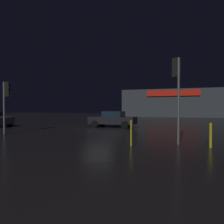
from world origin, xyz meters
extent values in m
plane|color=black|center=(0.00, 0.00, 0.00)|extent=(120.00, 120.00, 0.00)
cube|color=#33383D|center=(5.41, 31.40, 2.88)|extent=(21.14, 8.15, 5.76)
cube|color=red|center=(5.41, 27.17, 4.87)|extent=(10.30, 0.24, 1.18)
cylinder|color=#595B60|center=(6.56, -5.99, 2.13)|extent=(0.11, 0.11, 4.26)
cube|color=black|center=(6.45, -5.88, 3.79)|extent=(0.41, 0.41, 0.94)
sphere|color=black|center=(6.33, -5.77, 4.07)|extent=(0.20, 0.20, 0.20)
sphere|color=black|center=(6.33, -5.77, 3.79)|extent=(0.20, 0.20, 0.20)
sphere|color=#19D13F|center=(6.33, -5.77, 3.51)|extent=(0.20, 0.20, 0.20)
cylinder|color=#595B60|center=(-5.08, -5.04, 1.81)|extent=(0.13, 0.13, 3.62)
cube|color=black|center=(-4.97, -4.93, 3.10)|extent=(0.41, 0.41, 1.04)
sphere|color=black|center=(-4.86, -4.81, 3.42)|extent=(0.20, 0.20, 0.20)
sphere|color=black|center=(-4.86, -4.81, 3.10)|extent=(0.20, 0.20, 0.20)
sphere|color=#19D13F|center=(-4.86, -4.81, 2.79)|extent=(0.20, 0.20, 0.20)
cylinder|color=black|center=(-9.18, -0.20, 0.31)|extent=(0.62, 0.24, 0.61)
cube|color=black|center=(0.66, 2.08, 0.66)|extent=(4.43, 1.91, 0.67)
cube|color=black|center=(0.76, 2.07, 1.25)|extent=(1.87, 1.64, 0.52)
cylinder|color=black|center=(-0.81, 1.26, 0.32)|extent=(0.66, 0.25, 0.65)
cylinder|color=black|center=(-0.75, 3.00, 0.32)|extent=(0.66, 0.25, 0.65)
cylinder|color=black|center=(2.06, 1.15, 0.32)|extent=(0.66, 0.25, 0.65)
cylinder|color=black|center=(2.13, 2.89, 0.32)|extent=(0.66, 0.25, 0.65)
cylinder|color=gold|center=(4.45, -7.16, 0.61)|extent=(0.08, 0.08, 1.22)
cylinder|color=gold|center=(7.95, -6.46, 0.56)|extent=(0.12, 0.12, 1.11)
camera|label=1|loc=(6.58, -16.89, 1.76)|focal=34.00mm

